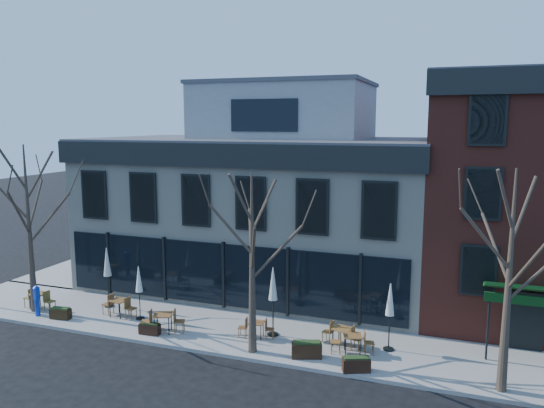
% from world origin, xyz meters
% --- Properties ---
extents(ground, '(120.00, 120.00, 0.00)m').
position_xyz_m(ground, '(0.00, 0.00, 0.00)').
color(ground, black).
rests_on(ground, ground).
extents(sidewalk_front, '(33.50, 4.70, 0.15)m').
position_xyz_m(sidewalk_front, '(3.25, -2.15, 0.07)').
color(sidewalk_front, gray).
rests_on(sidewalk_front, ground).
extents(sidewalk_side, '(4.50, 12.00, 0.15)m').
position_xyz_m(sidewalk_side, '(-11.25, 6.00, 0.07)').
color(sidewalk_side, gray).
rests_on(sidewalk_side, ground).
extents(corner_building, '(18.39, 10.39, 11.10)m').
position_xyz_m(corner_building, '(0.07, 5.07, 4.72)').
color(corner_building, beige).
rests_on(corner_building, ground).
extents(red_brick_building, '(8.20, 11.78, 11.18)m').
position_xyz_m(red_brick_building, '(13.00, 4.98, 5.64)').
color(red_brick_building, maroon).
rests_on(red_brick_building, ground).
extents(tree_corner, '(3.93, 3.98, 7.92)m').
position_xyz_m(tree_corner, '(-8.49, -3.20, 4.25)').
color(tree_corner, '#382B21').
rests_on(tree_corner, sidewalk_front).
extents(tree_mid, '(3.50, 3.55, 7.04)m').
position_xyz_m(tree_mid, '(3.01, -3.90, 3.79)').
color(tree_mid, '#382B21').
rests_on(tree_mid, sidewalk_front).
extents(tree_right, '(3.72, 3.77, 7.48)m').
position_xyz_m(tree_right, '(12.01, -3.90, 4.02)').
color(tree_right, '#382B21').
rests_on(tree_right, sidewalk_front).
extents(call_box, '(0.29, 0.29, 1.47)m').
position_xyz_m(call_box, '(-7.87, -3.67, 0.93)').
color(call_box, '#0D30AB').
rests_on(call_box, sidewalk_front).
extents(cafe_set_0, '(1.82, 0.78, 0.95)m').
position_xyz_m(cafe_set_0, '(-8.46, -2.92, 0.64)').
color(cafe_set_0, brown).
rests_on(cafe_set_0, sidewalk_front).
extents(cafe_set_1, '(1.87, 0.81, 0.97)m').
position_xyz_m(cafe_set_1, '(-4.24, -2.44, 0.65)').
color(cafe_set_1, brown).
rests_on(cafe_set_1, sidewalk_front).
extents(cafe_set_2, '(1.93, 1.11, 1.00)m').
position_xyz_m(cafe_set_2, '(-1.32, -3.42, 0.66)').
color(cafe_set_2, brown).
rests_on(cafe_set_2, sidewalk_front).
extents(cafe_set_3, '(1.59, 0.72, 0.82)m').
position_xyz_m(cafe_set_3, '(2.64, -2.59, 0.57)').
color(cafe_set_3, brown).
rests_on(cafe_set_3, sidewalk_front).
extents(cafe_set_4, '(1.76, 0.84, 0.90)m').
position_xyz_m(cafe_set_4, '(6.18, -2.17, 0.61)').
color(cafe_set_4, brown).
rests_on(cafe_set_4, sidewalk_front).
extents(cafe_set_5, '(1.78, 0.89, 0.91)m').
position_xyz_m(cafe_set_5, '(6.72, -2.74, 0.62)').
color(cafe_set_5, brown).
rests_on(cafe_set_5, sidewalk_front).
extents(umbrella_0, '(0.47, 0.47, 2.93)m').
position_xyz_m(umbrella_0, '(-5.53, -1.49, 2.21)').
color(umbrella_0, black).
rests_on(umbrella_0, sidewalk_front).
extents(umbrella_1, '(0.40, 0.40, 2.47)m').
position_xyz_m(umbrella_1, '(-3.12, -2.43, 1.89)').
color(umbrella_1, black).
rests_on(umbrella_1, sidewalk_front).
extents(umbrella_3, '(0.47, 0.47, 2.95)m').
position_xyz_m(umbrella_3, '(3.20, -2.09, 2.23)').
color(umbrella_3, black).
rests_on(umbrella_3, sidewalk_front).
extents(umbrella_4, '(0.43, 0.43, 2.71)m').
position_xyz_m(umbrella_4, '(8.01, -1.93, 2.07)').
color(umbrella_4, black).
rests_on(umbrella_4, sidewalk_front).
extents(planter_0, '(0.98, 0.48, 0.53)m').
position_xyz_m(planter_0, '(-6.59, -3.62, 0.41)').
color(planter_0, black).
rests_on(planter_0, sidewalk_front).
extents(planter_1, '(0.92, 0.44, 0.50)m').
position_xyz_m(planter_1, '(-1.76, -3.78, 0.40)').
color(planter_1, black).
rests_on(planter_1, sidewalk_front).
extents(planter_2, '(1.23, 0.81, 0.64)m').
position_xyz_m(planter_2, '(5.15, -3.68, 0.47)').
color(planter_2, black).
rests_on(planter_2, sidewalk_front).
extents(planter_3, '(1.07, 0.75, 0.56)m').
position_xyz_m(planter_3, '(7.16, -4.20, 0.43)').
color(planter_3, black).
rests_on(planter_3, sidewalk_front).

